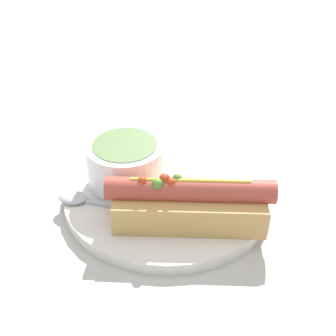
# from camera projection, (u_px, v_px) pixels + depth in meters

# --- Properties ---
(ground_plane) EXTENTS (4.00, 4.00, 0.00)m
(ground_plane) POSITION_uv_depth(u_px,v_px,m) (168.00, 198.00, 0.62)
(ground_plane) COLOR #BCB7AD
(dinner_plate) EXTENTS (0.27, 0.27, 0.02)m
(dinner_plate) POSITION_uv_depth(u_px,v_px,m) (168.00, 193.00, 0.61)
(dinner_plate) COLOR white
(dinner_plate) RESTS_ON ground_plane
(hot_dog) EXTENTS (0.19, 0.13, 0.07)m
(hot_dog) POSITION_uv_depth(u_px,v_px,m) (186.00, 204.00, 0.54)
(hot_dog) COLOR tan
(hot_dog) RESTS_ON dinner_plate
(soup_bowl) EXTENTS (0.10, 0.10, 0.06)m
(soup_bowl) POSITION_uv_depth(u_px,v_px,m) (126.00, 162.00, 0.60)
(soup_bowl) COLOR white
(soup_bowl) RESTS_ON dinner_plate
(spoon) EXTENTS (0.14, 0.10, 0.01)m
(spoon) POSITION_uv_depth(u_px,v_px,m) (89.00, 201.00, 0.58)
(spoon) COLOR #B7B7BC
(spoon) RESTS_ON dinner_plate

